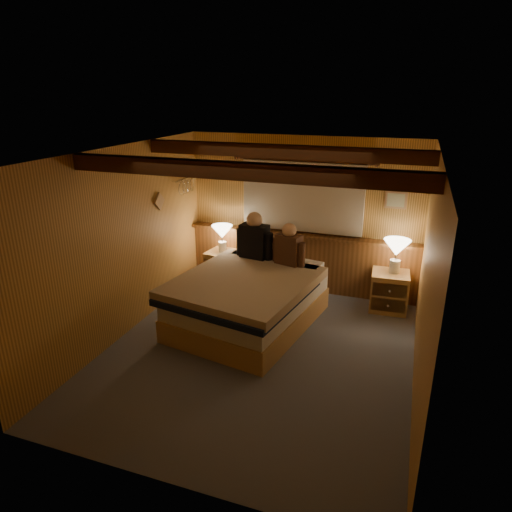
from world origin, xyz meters
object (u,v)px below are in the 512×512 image
at_px(lamp_left, 222,233).
at_px(duffel_bag, 211,286).
at_px(person_right, 289,247).
at_px(bed, 248,300).
at_px(nightstand_right, 389,291).
at_px(lamp_right, 397,250).
at_px(nightstand_left, 225,269).
at_px(person_left, 254,239).

distance_m(lamp_left, duffel_bag, 0.84).
bearing_deg(duffel_bag, person_right, -19.54).
height_order(bed, duffel_bag, bed).
xyz_separation_m(nightstand_right, lamp_left, (-2.61, 0.02, 0.60)).
relative_size(nightstand_right, duffel_bag, 0.92).
xyz_separation_m(bed, lamp_right, (1.80, 1.13, 0.55)).
bearing_deg(bed, person_right, 68.84).
height_order(nightstand_left, person_right, person_right).
bearing_deg(lamp_right, duffel_bag, -170.12).
bearing_deg(nightstand_left, lamp_right, 8.59).
xyz_separation_m(lamp_left, person_left, (0.68, -0.39, 0.10)).
bearing_deg(person_left, duffel_bag, -167.21).
xyz_separation_m(nightstand_right, lamp_right, (0.04, 0.04, 0.63)).
bearing_deg(nightstand_left, person_right, -13.72).
distance_m(nightstand_right, duffel_bag, 2.65).
bearing_deg(duffel_bag, lamp_right, -7.77).
bearing_deg(bed, duffel_bag, 152.10).
distance_m(lamp_right, duffel_bag, 2.79).
xyz_separation_m(bed, person_right, (0.38, 0.62, 0.58)).
height_order(nightstand_right, person_left, person_left).
relative_size(nightstand_left, lamp_left, 1.37).
distance_m(person_right, duffel_bag, 1.45).
relative_size(nightstand_left, nightstand_right, 1.04).
distance_m(lamp_right, person_right, 1.51).
height_order(bed, nightstand_left, bed).
xyz_separation_m(person_left, duffel_bag, (-0.69, -0.06, -0.82)).
height_order(nightstand_left, lamp_right, lamp_right).
relative_size(lamp_right, person_left, 0.69).
bearing_deg(lamp_left, bed, -52.72).
height_order(lamp_right, person_right, person_right).
relative_size(bed, lamp_right, 4.73).
height_order(nightstand_right, duffel_bag, nightstand_right).
bearing_deg(lamp_left, nightstand_right, -0.44).
bearing_deg(duffel_bag, nightstand_right, -8.41).
height_order(nightstand_left, nightstand_right, nightstand_left).
height_order(bed, person_right, person_right).
bearing_deg(nightstand_right, person_left, -172.39).
relative_size(nightstand_left, duffel_bag, 0.95).
relative_size(lamp_left, lamp_right, 0.88).
bearing_deg(duffel_bag, nightstand_left, 66.77).
xyz_separation_m(bed, lamp_left, (-0.84, 1.11, 0.52)).
relative_size(bed, nightstand_left, 3.91).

